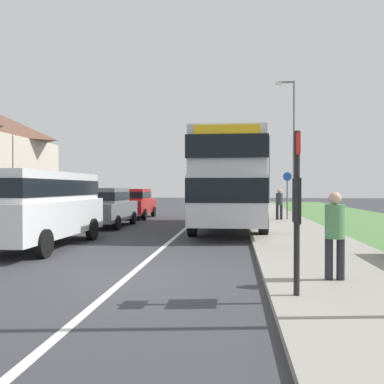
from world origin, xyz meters
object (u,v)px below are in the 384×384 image
(double_decker_bus, at_px, (229,178))
(pedestrian_at_stop, at_px, (335,231))
(pedestrian_walking_away, at_px, (279,203))
(cycle_route_sign, at_px, (287,193))
(parked_van_white, at_px, (40,203))
(street_lamp_far, at_px, (268,165))
(parked_car_grey, at_px, (106,206))
(parked_car_red, at_px, (134,202))
(street_lamp_mid, at_px, (292,140))
(bus_stop_sign, at_px, (297,201))

(double_decker_bus, xyz_separation_m, pedestrian_at_stop, (2.00, -9.76, -1.16))
(pedestrian_walking_away, relative_size, cycle_route_sign, 0.66)
(parked_van_white, xyz_separation_m, street_lamp_far, (9.02, 30.55, 2.71))
(pedestrian_walking_away, bearing_deg, cycle_route_sign, 46.90)
(parked_van_white, distance_m, parked_car_grey, 6.22)
(parked_car_grey, xyz_separation_m, parked_car_red, (-0.01, 5.12, -0.03))
(parked_car_grey, height_order, cycle_route_sign, cycle_route_sign)
(pedestrian_at_stop, relative_size, pedestrian_walking_away, 1.00)
(parked_van_white, relative_size, street_lamp_mid, 0.70)
(parked_car_red, bearing_deg, street_lamp_far, 64.86)
(parked_car_grey, bearing_deg, street_lamp_far, 69.68)
(pedestrian_walking_away, distance_m, bus_stop_sign, 14.78)
(parked_car_red, relative_size, cycle_route_sign, 1.61)
(parked_car_red, height_order, street_lamp_mid, street_lamp_mid)
(double_decker_bus, relative_size, street_lamp_mid, 1.21)
(double_decker_bus, distance_m, parked_car_grey, 5.54)
(parked_car_grey, relative_size, cycle_route_sign, 1.71)
(pedestrian_walking_away, bearing_deg, double_decker_bus, -123.03)
(street_lamp_mid, xyz_separation_m, street_lamp_far, (0.02, 17.40, -0.52))
(pedestrian_at_stop, xyz_separation_m, street_lamp_mid, (1.60, 17.12, 3.56))
(pedestrian_at_stop, bearing_deg, cycle_route_sign, 86.16)
(parked_car_grey, bearing_deg, double_decker_bus, -4.42)
(cycle_route_sign, bearing_deg, pedestrian_at_stop, -93.84)
(pedestrian_walking_away, distance_m, street_lamp_mid, 5.14)
(parked_car_grey, distance_m, parked_car_red, 5.12)
(pedestrian_at_stop, relative_size, cycle_route_sign, 0.66)
(street_lamp_far, bearing_deg, parked_car_grey, -110.32)
(parked_car_red, relative_size, pedestrian_at_stop, 2.44)
(parked_van_white, distance_m, pedestrian_at_stop, 8.40)
(street_lamp_mid, bearing_deg, bus_stop_sign, -97.58)
(parked_car_red, distance_m, street_lamp_far, 21.46)
(parked_car_grey, bearing_deg, parked_van_white, -90.03)
(double_decker_bus, height_order, parked_car_red, double_decker_bus)
(street_lamp_far, bearing_deg, parked_van_white, -106.44)
(parked_car_red, height_order, pedestrian_at_stop, pedestrian_at_stop)
(street_lamp_mid, bearing_deg, pedestrian_at_stop, -95.35)
(bus_stop_sign, distance_m, street_lamp_far, 35.81)
(parked_van_white, distance_m, street_lamp_mid, 16.26)
(cycle_route_sign, bearing_deg, street_lamp_far, 88.11)
(parked_van_white, relative_size, street_lamp_far, 0.80)
(pedestrian_at_stop, distance_m, cycle_route_sign, 14.11)
(parked_van_white, xyz_separation_m, pedestrian_walking_away, (7.88, 9.62, -0.33))
(double_decker_bus, height_order, pedestrian_walking_away, double_decker_bus)
(pedestrian_at_stop, bearing_deg, bus_stop_sign, -126.27)
(double_decker_bus, relative_size, pedestrian_at_stop, 5.75)
(pedestrian_walking_away, relative_size, bus_stop_sign, 0.64)
(parked_car_grey, relative_size, street_lamp_far, 0.62)
(double_decker_bus, xyz_separation_m, cycle_route_sign, (2.95, 4.31, -0.71))
(parked_van_white, bearing_deg, double_decker_bus, 47.04)
(parked_car_red, bearing_deg, pedestrian_at_stop, -64.18)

